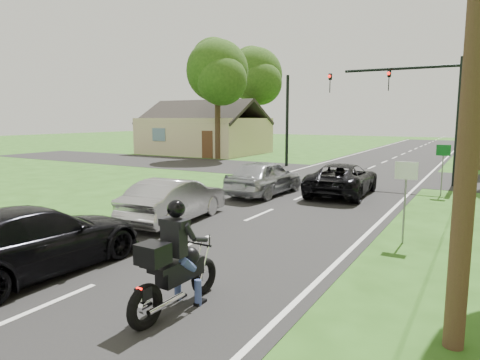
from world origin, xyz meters
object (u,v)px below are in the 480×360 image
silver_suv (265,177)px  traffic_signal (417,99)px  silver_sedan (175,200)px  dark_suv (342,179)px  sign_white (406,182)px  dark_car_behind (33,240)px  motorcycle_rider (174,268)px  sign_green (443,158)px

silver_suv → traffic_signal: bearing=-124.9°
silver_sedan → silver_suv: size_ratio=0.95×
silver_suv → silver_sedan: bearing=89.1°
dark_suv → sign_white: size_ratio=2.27×
silver_sedan → silver_suv: 5.64m
silver_sedan → dark_car_behind: (0.31, -5.03, 0.03)m
sign_white → silver_suv: bearing=144.2°
motorcycle_rider → traffic_signal: size_ratio=0.35×
dark_suv → sign_green: sign_green is taller
silver_suv → dark_car_behind: (0.01, -10.67, -0.03)m
dark_car_behind → traffic_signal: 18.17m
dark_car_behind → traffic_signal: traffic_signal is taller
motorcycle_rider → silver_sedan: motorcycle_rider is taller
motorcycle_rider → silver_sedan: size_ratio=0.54×
motorcycle_rider → silver_sedan: 6.30m
dark_car_behind → silver_sedan: bearing=-86.3°
sign_white → sign_green: (0.20, 8.00, 0.00)m
motorcycle_rider → sign_green: sign_green is taller
silver_sedan → dark_car_behind: 5.04m
silver_suv → sign_green: sign_green is taller
dark_suv → sign_green: 4.19m
traffic_signal → sign_white: (1.36, -11.02, -2.54)m
motorcycle_rider → sign_white: size_ratio=1.05×
sign_green → silver_sedan: bearing=-126.6°
motorcycle_rider → dark_car_behind: (-3.61, -0.09, -0.03)m
dark_car_behind → motorcycle_rider: bearing=-178.4°
silver_suv → traffic_signal: 8.81m
dark_car_behind → sign_green: size_ratio=2.32×
motorcycle_rider → sign_green: bearing=80.0°
traffic_signal → silver_sedan: bearing=-113.2°
silver_suv → dark_suv: bearing=-148.8°
silver_sedan → sign_white: sign_white is taller
dark_suv → silver_sedan: silver_sedan is taller
dark_car_behind → sign_green: sign_green is taller
traffic_signal → sign_white: 11.39m
dark_suv → sign_white: bearing=116.6°
silver_suv → motorcycle_rider: bearing=111.1°
traffic_signal → sign_green: 4.24m
dark_car_behind → sign_white: bearing=-135.4°
sign_green → sign_white: bearing=-91.4°
sign_white → dark_suv: bearing=119.3°
silver_sedan → sign_green: bearing=-131.9°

